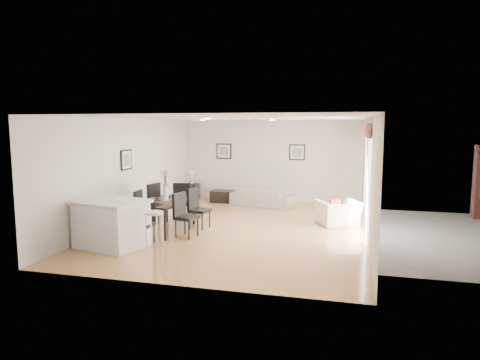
% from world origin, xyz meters
% --- Properties ---
extents(ground, '(8.00, 8.00, 0.00)m').
position_xyz_m(ground, '(0.00, 0.00, 0.00)').
color(ground, tan).
rests_on(ground, ground).
extents(wall_back, '(6.00, 0.04, 2.70)m').
position_xyz_m(wall_back, '(0.00, 4.00, 1.35)').
color(wall_back, silver).
rests_on(wall_back, ground).
extents(wall_front, '(6.00, 0.04, 2.70)m').
position_xyz_m(wall_front, '(0.00, -4.00, 1.35)').
color(wall_front, silver).
rests_on(wall_front, ground).
extents(wall_left, '(0.04, 8.00, 2.70)m').
position_xyz_m(wall_left, '(-3.00, 0.00, 1.35)').
color(wall_left, silver).
rests_on(wall_left, ground).
extents(wall_right, '(0.04, 8.00, 2.70)m').
position_xyz_m(wall_right, '(3.00, 0.00, 1.35)').
color(wall_right, silver).
rests_on(wall_right, ground).
extents(ceiling, '(6.00, 8.00, 0.02)m').
position_xyz_m(ceiling, '(0.00, 0.00, 2.70)').
color(ceiling, white).
rests_on(ceiling, wall_back).
extents(sofa, '(2.10, 1.25, 0.57)m').
position_xyz_m(sofa, '(-0.03, 2.92, 0.29)').
color(sofa, gray).
rests_on(sofa, ground).
extents(armchair, '(1.25, 1.20, 0.63)m').
position_xyz_m(armchair, '(2.34, 0.88, 0.31)').
color(armchair, '#EFE8CE').
rests_on(armchair, ground).
extents(dining_table, '(0.94, 1.79, 0.73)m').
position_xyz_m(dining_table, '(-1.66, -0.73, 0.66)').
color(dining_table, black).
rests_on(dining_table, ground).
extents(dining_chair_wnear, '(0.51, 0.51, 1.02)m').
position_xyz_m(dining_chair_wnear, '(-2.28, -1.16, 0.57)').
color(dining_chair_wnear, black).
rests_on(dining_chair_wnear, ground).
extents(dining_chair_wfar, '(0.58, 0.58, 1.08)m').
position_xyz_m(dining_chair_wfar, '(-2.28, -0.31, 0.61)').
color(dining_chair_wfar, black).
rests_on(dining_chair_wfar, ground).
extents(dining_chair_enear, '(0.55, 0.55, 1.01)m').
position_xyz_m(dining_chair_enear, '(-1.05, -1.15, 0.56)').
color(dining_chair_enear, black).
rests_on(dining_chair_enear, ground).
extents(dining_chair_efar, '(0.53, 0.53, 0.99)m').
position_xyz_m(dining_chair_efar, '(-1.05, -0.27, 0.55)').
color(dining_chair_efar, black).
rests_on(dining_chair_efar, ground).
extents(dining_chair_head, '(0.42, 0.42, 0.94)m').
position_xyz_m(dining_chair_head, '(-1.66, -1.82, 0.52)').
color(dining_chair_head, black).
rests_on(dining_chair_head, ground).
extents(dining_chair_foot, '(0.51, 0.51, 1.03)m').
position_xyz_m(dining_chair_foot, '(-1.65, 0.36, 0.58)').
color(dining_chair_foot, black).
rests_on(dining_chair_foot, ground).
extents(vase, '(0.97, 1.48, 0.75)m').
position_xyz_m(vase, '(-1.66, -0.73, 1.04)').
color(vase, white).
rests_on(vase, dining_table).
extents(coffee_table, '(0.97, 0.58, 0.39)m').
position_xyz_m(coffee_table, '(-1.35, 3.36, 0.19)').
color(coffee_table, black).
rests_on(coffee_table, ground).
extents(side_table, '(0.44, 0.44, 0.54)m').
position_xyz_m(side_table, '(-2.66, 3.66, 0.27)').
color(side_table, black).
rests_on(side_table, ground).
extents(table_lamp, '(0.21, 0.21, 0.41)m').
position_xyz_m(table_lamp, '(-2.65, 3.66, 0.80)').
color(table_lamp, white).
rests_on(table_lamp, side_table).
extents(cushion, '(0.30, 0.28, 0.31)m').
position_xyz_m(cushion, '(2.25, 0.79, 0.51)').
color(cushion, '#AE1F16').
rests_on(cushion, armchair).
extents(kitchen_island, '(1.61, 1.37, 0.98)m').
position_xyz_m(kitchen_island, '(-2.20, -2.28, 0.50)').
color(kitchen_island, silver).
rests_on(kitchen_island, ground).
extents(bar_stool, '(0.36, 0.36, 0.80)m').
position_xyz_m(bar_stool, '(-1.23, -2.28, 0.69)').
color(bar_stool, silver).
rests_on(bar_stool, ground).
extents(framed_print_back_left, '(0.52, 0.04, 0.52)m').
position_xyz_m(framed_print_back_left, '(-1.60, 3.97, 1.65)').
color(framed_print_back_left, black).
rests_on(framed_print_back_left, wall_back).
extents(framed_print_back_right, '(0.52, 0.04, 0.52)m').
position_xyz_m(framed_print_back_right, '(0.90, 3.97, 1.65)').
color(framed_print_back_right, black).
rests_on(framed_print_back_right, wall_back).
extents(framed_print_left_wall, '(0.04, 0.52, 0.52)m').
position_xyz_m(framed_print_left_wall, '(-2.97, -0.20, 1.65)').
color(framed_print_left_wall, black).
rests_on(framed_print_left_wall, wall_left).
extents(sliding_door, '(0.12, 2.70, 2.57)m').
position_xyz_m(sliding_door, '(2.96, 0.30, 1.66)').
color(sliding_door, white).
rests_on(sliding_door, wall_right).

